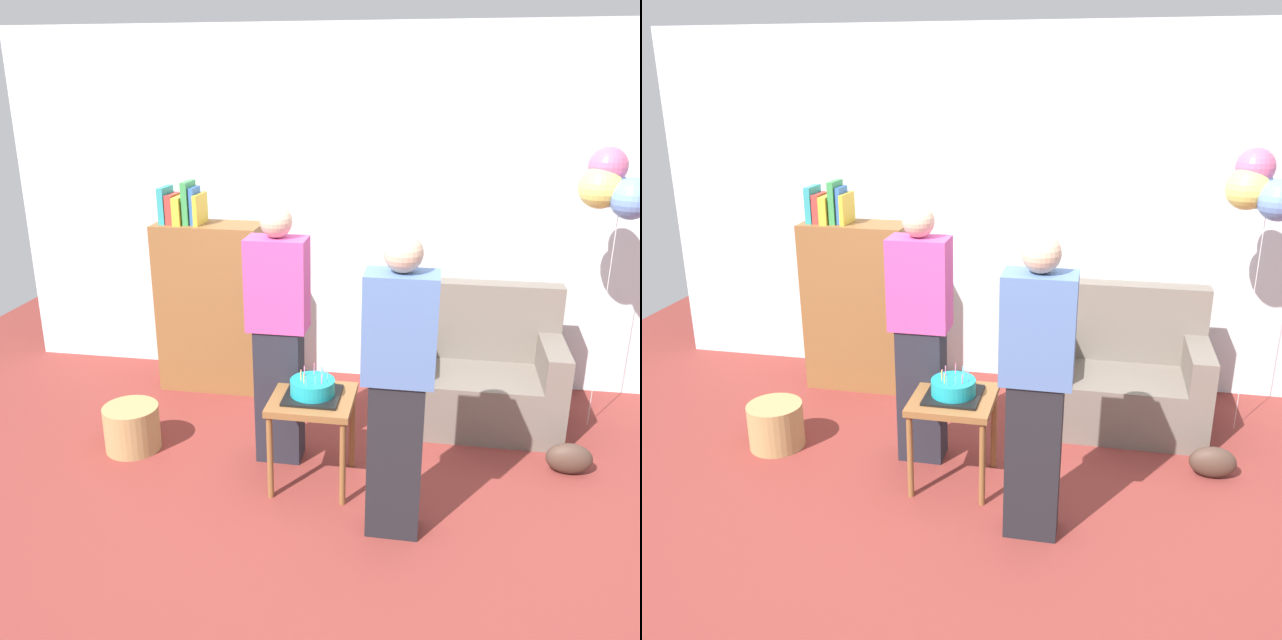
{
  "view_description": "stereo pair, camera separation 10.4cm",
  "coord_description": "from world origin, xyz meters",
  "views": [
    {
      "loc": [
        0.4,
        -3.12,
        2.29
      ],
      "look_at": [
        -0.25,
        0.63,
        0.95
      ],
      "focal_mm": 37.92,
      "sensor_mm": 36.0,
      "label": 1
    },
    {
      "loc": [
        0.5,
        -3.1,
        2.29
      ],
      "look_at": [
        -0.25,
        0.63,
        0.95
      ],
      "focal_mm": 37.92,
      "sensor_mm": 36.0,
      "label": 2
    }
  ],
  "objects": [
    {
      "name": "wicker_basket",
      "position": [
        -1.5,
        0.55,
        0.15
      ],
      "size": [
        0.36,
        0.36,
        0.3
      ],
      "primitive_type": "cylinder",
      "color": "#A88451",
      "rests_on": "ground_plane"
    },
    {
      "name": "ground_plane",
      "position": [
        0.0,
        0.0,
        0.0
      ],
      "size": [
        8.0,
        8.0,
        0.0
      ],
      "primitive_type": "plane",
      "color": "maroon"
    },
    {
      "name": "side_table",
      "position": [
        -0.25,
        0.38,
        0.48
      ],
      "size": [
        0.48,
        0.48,
        0.56
      ],
      "color": "brown",
      "rests_on": "ground_plane"
    },
    {
      "name": "couch",
      "position": [
        0.75,
        1.37,
        0.34
      ],
      "size": [
        1.1,
        0.7,
        0.96
      ],
      "color": "#6B6056",
      "rests_on": "ground_plane"
    },
    {
      "name": "person_holding_cake",
      "position": [
        0.26,
        -0.01,
        0.83
      ],
      "size": [
        0.36,
        0.22,
        1.63
      ],
      "rotation": [
        0.0,
        0.0,
        3.24
      ],
      "color": "black",
      "rests_on": "ground_plane"
    },
    {
      "name": "birthday_cake",
      "position": [
        -0.25,
        0.38,
        0.62
      ],
      "size": [
        0.32,
        0.32,
        0.17
      ],
      "color": "black",
      "rests_on": "side_table"
    },
    {
      "name": "handbag",
      "position": [
        1.29,
        0.73,
        0.1
      ],
      "size": [
        0.28,
        0.14,
        0.2
      ],
      "primitive_type": "ellipsoid",
      "color": "#473328",
      "rests_on": "ground_plane"
    },
    {
      "name": "balloon_bunch",
      "position": [
        1.47,
        1.41,
        1.67
      ],
      "size": [
        0.44,
        0.38,
        1.91
      ],
      "color": "silver",
      "rests_on": "ground_plane"
    },
    {
      "name": "person_blowing_candles",
      "position": [
        -0.51,
        0.63,
        0.83
      ],
      "size": [
        0.36,
        0.22,
        1.63
      ],
      "rotation": [
        0.0,
        0.0,
        0.25
      ],
      "color": "#23232D",
      "rests_on": "ground_plane"
    },
    {
      "name": "wall_back",
      "position": [
        0.0,
        2.05,
        1.35
      ],
      "size": [
        6.0,
        0.1,
        2.7
      ],
      "primitive_type": "cube",
      "color": "silver",
      "rests_on": "ground_plane"
    },
    {
      "name": "bookshelf",
      "position": [
        -1.28,
        1.61,
        0.68
      ],
      "size": [
        0.8,
        0.36,
        1.61
      ],
      "color": "brown",
      "rests_on": "ground_plane"
    }
  ]
}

